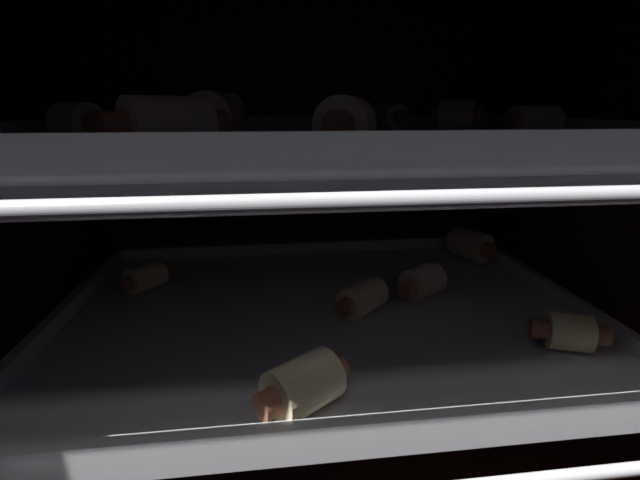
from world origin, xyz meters
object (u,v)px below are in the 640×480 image
object	(u,v)px
pig_in_blanket_upper_4	(346,124)
pig_in_blanket_lower_4	(470,245)
pig_in_blanket_upper_6	(168,126)
pig_in_blanket_upper_7	(388,117)
pig_in_blanket_upper_0	(533,120)
pig_in_blanket_upper_2	(150,114)
pig_in_blanket_upper_8	(77,122)
pig_in_blanket_upper_3	(350,116)
baking_tray_lower	(322,313)
pig_in_blanket_lower_3	(362,298)
oven_rack_upper	(323,151)
pig_in_blanket_upper_1	(213,116)
pig_in_blanket_upper_9	(219,115)
baking_tray_upper	(323,140)
oven_rack_lower	(322,323)
pig_in_blanket_lower_1	(146,277)
pig_in_blanket_lower_2	(303,385)
pig_in_blanket_lower_0	(422,281)
pig_in_blanket_lower_5	(569,332)
pig_in_blanket_upper_5	(457,116)

from	to	relation	value
pig_in_blanket_upper_4	pig_in_blanket_lower_4	bearing A→B (deg)	48.18
pig_in_blanket_upper_6	pig_in_blanket_upper_7	xyz separation A→B (cm)	(17.30, 21.90, -0.13)
pig_in_blanket_upper_0	pig_in_blanket_upper_2	bearing A→B (deg)	164.59
pig_in_blanket_upper_8	pig_in_blanket_upper_3	bearing A→B (deg)	24.41
baking_tray_lower	pig_in_blanket_lower_3	xyz separation A→B (cm)	(3.29, -1.05, 1.76)
oven_rack_upper	pig_in_blanket_upper_1	xyz separation A→B (cm)	(-7.91, -1.74, 2.67)
pig_in_blanket_upper_0	pig_in_blanket_upper_9	distance (cm)	26.01
pig_in_blanket_upper_8	pig_in_blanket_upper_1	bearing A→B (deg)	-7.23
baking_tray_upper	pig_in_blanket_upper_8	distance (cm)	17.52
pig_in_blanket_upper_1	oven_rack_lower	bearing A→B (deg)	12.42
pig_in_blanket_upper_9	pig_in_blanket_upper_1	bearing A→B (deg)	-88.59
pig_in_blanket_lower_1	baking_tray_upper	xyz separation A→B (cm)	(16.26, -6.22, 13.11)
pig_in_blanket_upper_2	pig_in_blanket_upper_9	distance (cm)	9.77
pig_in_blanket_lower_2	pig_in_blanket_upper_9	bearing A→B (deg)	108.37
pig_in_blanket_upper_1	pig_in_blanket_upper_2	distance (cm)	14.00
pig_in_blanket_lower_2	pig_in_blanket_upper_0	xyz separation A→B (cm)	(20.56, 13.65, 14.16)
pig_in_blanket_lower_1	oven_rack_upper	distance (cm)	21.29
oven_rack_upper	pig_in_blanket_upper_6	size ratio (longest dim) A/B	7.90
pig_in_blanket_upper_1	pig_in_blanket_lower_0	bearing A→B (deg)	10.58
oven_rack_upper	pig_in_blanket_upper_7	xyz separation A→B (cm)	(8.21, 11.08, 2.30)
pig_in_blanket_lower_3	baking_tray_upper	size ratio (longest dim) A/B	0.12
baking_tray_upper	oven_rack_upper	bearing A→B (deg)	-90.00
pig_in_blanket_lower_1	pig_in_blanket_upper_2	bearing A→B (deg)	74.76
pig_in_blanket_lower_5	pig_in_blanket_upper_5	size ratio (longest dim) A/B	1.11
pig_in_blanket_lower_1	pig_in_blanket_upper_5	xyz separation A→B (cm)	(30.25, 1.18, 14.73)
pig_in_blanket_upper_3	pig_in_blanket_upper_1	bearing A→B (deg)	-137.23
pig_in_blanket_upper_6	pig_in_blanket_upper_0	bearing A→B (deg)	23.91
pig_in_blanket_lower_0	baking_tray_upper	xyz separation A→B (cm)	(-9.48, -1.51, 12.91)
pig_in_blanket_upper_5	pig_in_blanket_upper_8	world-z (taller)	pig_in_blanket_upper_5
pig_in_blanket_lower_3	oven_rack_upper	xyz separation A→B (cm)	(-3.29, 1.05, 12.16)
oven_rack_upper	pig_in_blanket_upper_7	world-z (taller)	pig_in_blanket_upper_7
pig_in_blanket_upper_0	pig_in_blanket_upper_7	xyz separation A→B (cm)	(-9.64, 9.96, 0.09)
pig_in_blanket_lower_4	pig_in_blanket_upper_9	world-z (taller)	pig_in_blanket_upper_9
oven_rack_lower	pig_in_blanket_upper_8	xyz separation A→B (cm)	(-17.45, -0.53, 17.21)
pig_in_blanket_lower_1	oven_rack_lower	bearing A→B (deg)	-20.94
pig_in_blanket_upper_1	pig_in_blanket_upper_9	distance (cm)	5.28
pig_in_blanket_upper_3	pig_in_blanket_upper_9	size ratio (longest dim) A/B	1.02
pig_in_blanket_lower_0	pig_in_blanket_lower_1	world-z (taller)	pig_in_blanket_lower_0
baking_tray_lower	pig_in_blanket_upper_9	bearing A→B (deg)	156.25
pig_in_blanket_upper_2	pig_in_blanket_upper_7	size ratio (longest dim) A/B	1.22
pig_in_blanket_lower_4	baking_tray_upper	world-z (taller)	baking_tray_upper
pig_in_blanket_upper_1	pig_in_blanket_upper_3	xyz separation A→B (cm)	(11.75, 10.87, -0.27)
pig_in_blanket_lower_2	pig_in_blanket_upper_4	distance (cm)	14.92
pig_in_blanket_upper_3	pig_in_blanket_upper_5	size ratio (longest dim) A/B	0.95
pig_in_blanket_upper_9	pig_in_blanket_upper_0	bearing A→B (deg)	-5.32
pig_in_blanket_upper_9	pig_in_blanket_lower_0	bearing A→B (deg)	-6.61
baking_tray_upper	pig_in_blanket_lower_3	bearing A→B (deg)	-17.67
pig_in_blanket_lower_4	pig_in_blanket_upper_8	size ratio (longest dim) A/B	1.20
pig_in_blanket_lower_4	pig_in_blanket_upper_2	world-z (taller)	pig_in_blanket_upper_2
baking_tray_upper	pig_in_blanket_lower_1	bearing A→B (deg)	159.06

